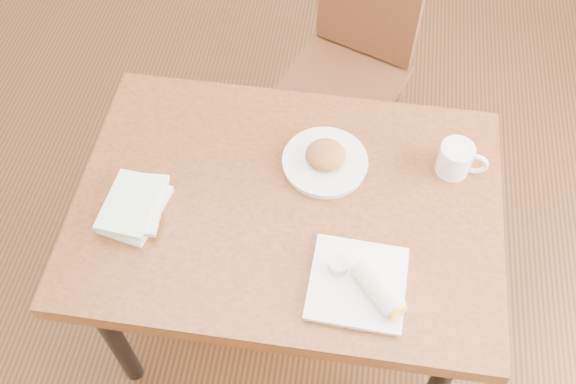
# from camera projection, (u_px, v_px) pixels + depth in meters

# --- Properties ---
(ground) EXTENTS (4.00, 5.00, 0.01)m
(ground) POSITION_uv_depth(u_px,v_px,m) (288.00, 309.00, 2.46)
(ground) COLOR #472814
(ground) RESTS_ON ground
(table) EXTENTS (1.22, 0.85, 0.75)m
(table) POSITION_uv_depth(u_px,v_px,m) (288.00, 217.00, 1.90)
(table) COLOR brown
(table) RESTS_ON ground
(chair_far) EXTENTS (0.54, 0.54, 0.95)m
(chair_far) POSITION_uv_depth(u_px,v_px,m) (352.00, 58.00, 2.45)
(chair_far) COLOR #4E2716
(chair_far) RESTS_ON ground
(plate_scone) EXTENTS (0.26, 0.26, 0.08)m
(plate_scone) POSITION_uv_depth(u_px,v_px,m) (325.00, 159.00, 1.89)
(plate_scone) COLOR white
(plate_scone) RESTS_ON table
(coffee_mug) EXTENTS (0.15, 0.10, 0.10)m
(coffee_mug) POSITION_uv_depth(u_px,v_px,m) (457.00, 159.00, 1.86)
(coffee_mug) COLOR white
(coffee_mug) RESTS_ON table
(plate_burrito) EXTENTS (0.26, 0.26, 0.08)m
(plate_burrito) POSITION_uv_depth(u_px,v_px,m) (364.00, 285.00, 1.66)
(plate_burrito) COLOR white
(plate_burrito) RESTS_ON table
(book_stack) EXTENTS (0.18, 0.23, 0.05)m
(book_stack) POSITION_uv_depth(u_px,v_px,m) (135.00, 206.00, 1.80)
(book_stack) COLOR white
(book_stack) RESTS_ON table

